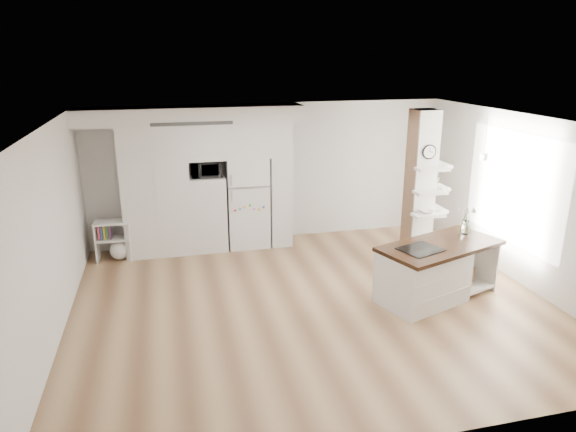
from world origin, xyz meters
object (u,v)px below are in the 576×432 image
object	(u,v)px
refrigerator	(247,202)
floor_plant_a	(419,266)
kitchen_island	(428,272)
bookshelf	(116,243)

from	to	relation	value
refrigerator	floor_plant_a	size ratio (longest dim) A/B	3.57
kitchen_island	bookshelf	world-z (taller)	kitchen_island
kitchen_island	floor_plant_a	size ratio (longest dim) A/B	4.29
refrigerator	bookshelf	xyz separation A→B (m)	(-2.45, -0.19, -0.56)
refrigerator	kitchen_island	xyz separation A→B (m)	(2.26, -2.98, -0.42)
bookshelf	floor_plant_a	xyz separation A→B (m)	(4.91, -2.13, -0.07)
bookshelf	kitchen_island	bearing A→B (deg)	-27.22
kitchen_island	floor_plant_a	bearing A→B (deg)	53.68
refrigerator	floor_plant_a	world-z (taller)	refrigerator
refrigerator	bookshelf	distance (m)	2.52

